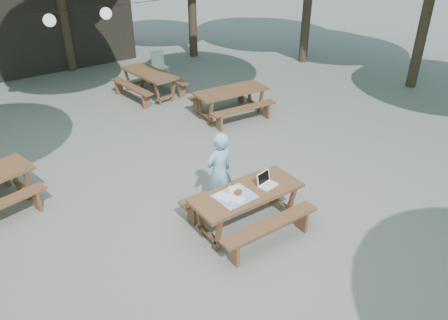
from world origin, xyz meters
TOP-DOWN VIEW (x-y plane):
  - ground at (0.00, 0.00)m, footprint 80.00×80.00m
  - pavilion at (0.50, 10.50)m, footprint 6.00×3.00m
  - main_picnic_table at (0.66, -1.71)m, footprint 2.00×1.58m
  - picnic_table_ne at (3.32, 2.45)m, footprint 2.05×1.71m
  - picnic_table_far_e at (2.17, 5.09)m, footprint 1.81×2.09m
  - woman at (0.60, -0.95)m, footprint 0.60×0.42m
  - plastic_chair at (3.18, 6.36)m, footprint 0.47×0.47m
  - laptop at (1.07, -1.73)m, footprint 0.37×0.32m
  - tabletop_clutter at (0.41, -1.70)m, footprint 0.68×0.60m
  - paper_lanterns at (-0.19, 6.00)m, footprint 9.00×0.34m

SIDE VIEW (x-z plane):
  - ground at x=0.00m, z-range 0.00..0.00m
  - plastic_chair at x=3.18m, z-range -0.19..0.71m
  - main_picnic_table at x=0.66m, z-range 0.01..0.76m
  - picnic_table_ne at x=3.32m, z-range 0.01..0.76m
  - picnic_table_far_e at x=2.17m, z-range 0.01..0.76m
  - tabletop_clutter at x=0.41m, z-range 0.72..0.80m
  - woman at x=0.60m, z-range 0.00..1.58m
  - laptop at x=1.07m, z-range 0.69..0.93m
  - pavilion at x=0.50m, z-range 0.00..2.80m
  - paper_lanterns at x=-0.19m, z-range 2.21..2.59m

